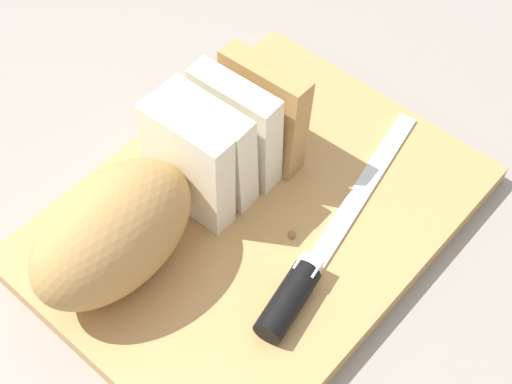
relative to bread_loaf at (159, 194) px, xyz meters
name	(u,v)px	position (x,y,z in m)	size (l,w,h in m)	color
ground_plane	(256,225)	(0.07, -0.05, -0.07)	(3.00, 3.00, 0.00)	gray
cutting_board	(256,218)	(0.07, -0.05, -0.06)	(0.39, 0.29, 0.02)	tan
bread_loaf	(159,194)	(0.00, 0.00, 0.00)	(0.27, 0.10, 0.11)	tan
bread_knife	(304,276)	(0.04, -0.13, -0.04)	(0.28, 0.07, 0.03)	silver
crumb_near_knife	(219,217)	(0.04, -0.03, -0.05)	(0.00, 0.00, 0.00)	#996633
crumb_near_loaf	(208,203)	(0.04, -0.01, -0.05)	(0.00, 0.00, 0.00)	#996633
crumb_stray_left	(292,234)	(0.07, -0.09, -0.05)	(0.01, 0.01, 0.01)	#996633
crumb_stray_right	(219,206)	(0.05, -0.02, -0.05)	(0.00, 0.00, 0.00)	#996633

